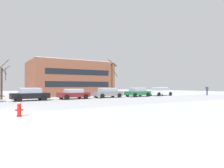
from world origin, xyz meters
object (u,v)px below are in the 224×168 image
at_px(parked_car_white, 160,91).
at_px(pedestrian_crossing, 207,90).
at_px(fire_hydrant, 19,109).
at_px(parked_car_maroon, 74,94).
at_px(parked_car_black, 30,94).
at_px(parked_car_green, 138,92).
at_px(parked_car_gray, 108,93).

bearing_deg(parked_car_white, pedestrian_crossing, -20.77).
xyz_separation_m(fire_hydrant, parked_car_maroon, (8.19, 12.55, 0.28)).
height_order(parked_car_black, pedestrian_crossing, pedestrian_crossing).
xyz_separation_m(parked_car_green, parked_car_white, (5.37, 0.33, 0.03)).
xyz_separation_m(parked_car_maroon, parked_car_green, (10.75, -0.09, 0.04)).
bearing_deg(parked_car_maroon, fire_hydrant, -123.14).
xyz_separation_m(parked_car_black, parked_car_maroon, (5.37, 0.06, -0.07)).
bearing_deg(parked_car_maroon, parked_car_gray, 2.31).
height_order(fire_hydrant, parked_car_black, parked_car_black).
xyz_separation_m(parked_car_gray, parked_car_white, (10.75, 0.02, 0.02)).
height_order(parked_car_maroon, pedestrian_crossing, pedestrian_crossing).
relative_size(parked_car_black, pedestrian_crossing, 2.43).
distance_m(parked_car_gray, pedestrian_crossing, 19.59).
distance_m(fire_hydrant, parked_car_gray, 18.63).
xyz_separation_m(parked_car_maroon, parked_car_gray, (5.37, 0.22, 0.05)).
distance_m(parked_car_black, parked_car_maroon, 5.37).
distance_m(parked_car_black, parked_car_gray, 10.75).
bearing_deg(parked_car_white, parked_car_gray, -179.87).
bearing_deg(parked_car_green, parked_car_white, 3.51).
bearing_deg(parked_car_gray, fire_hydrant, -136.74).
bearing_deg(pedestrian_crossing, parked_car_black, 174.40).
distance_m(fire_hydrant, pedestrian_crossing, 34.25).
bearing_deg(parked_car_green, parked_car_black, 179.91).
distance_m(parked_car_gray, parked_car_green, 5.38).
bearing_deg(parked_car_black, parked_car_maroon, 0.66).
distance_m(parked_car_black, parked_car_green, 16.12).
xyz_separation_m(parked_car_maroon, pedestrian_crossing, (24.69, -3.01, 0.34)).
xyz_separation_m(parked_car_white, pedestrian_crossing, (8.57, -3.25, 0.27)).
relative_size(parked_car_gray, parked_car_white, 1.01).
xyz_separation_m(parked_car_maroon, parked_car_white, (16.12, 0.24, 0.07)).
bearing_deg(fire_hydrant, pedestrian_crossing, 16.18).
xyz_separation_m(parked_car_black, parked_car_white, (21.49, 0.30, -0.00)).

